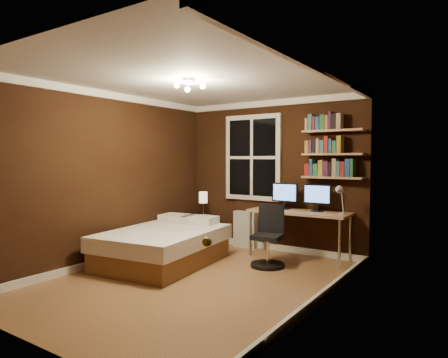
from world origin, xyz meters
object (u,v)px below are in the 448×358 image
Objects in this scene: desk at (299,215)px; monitor_left at (285,196)px; bed at (164,246)px; nightstand at (203,230)px; office_chair at (268,244)px; bedside_lamp at (203,204)px; radiator at (246,229)px; monitor_right at (317,198)px; desk_lamp at (341,200)px.

monitor_left reaches higher than desk.
monitor_left reaches higher than bed.
nightstand is 1.81m from office_chair.
desk reaches higher than nightstand.
bedside_lamp is 0.90m from radiator.
monitor_right is 0.98× the size of desk_lamp.
monitor_left is (1.22, 1.48, 0.67)m from bed.
bedside_lamp is at bearing -167.27° from radiator.
monitor_left is at bearing 15.50° from nightstand.
bedside_lamp is at bearing -178.46° from monitor_right.
desk is at bearing -10.42° from radiator.
monitor_left is at bearing 164.43° from desk.
monitor_right is at bearing 49.81° from office_chair.
radiator reaches higher than nightstand.
desk_lamp reaches higher than desk.
bedside_lamp is (0.00, 0.00, 0.47)m from nightstand.
desk_lamp reaches higher than bed.
bedside_lamp is 2.53m from desk_lamp.
bedside_lamp is at bearing 147.85° from office_chair.
monitor_left is at bearing 43.29° from bed.
office_chair is (1.32, 0.74, 0.05)m from bed.
bed is at bearing -160.69° from office_chair.
bed is 3.20× the size of radiator.
bedside_lamp is 0.70× the size of radiator.
desk_lamp reaches higher than monitor_right.
bedside_lamp is 2.12m from monitor_right.
desk is 3.58× the size of monitor_right.
desk_lamp is at bearing 10.95° from nightstand.
monitor_right is 0.49× the size of office_chair.
monitor_right is 1.06m from office_chair.
bedside_lamp is at bearing 96.74° from bed.
nightstand is at bearing -167.27° from radiator.
desk is 0.78m from office_chair.
radiator is 1.44× the size of monitor_left.
bedside_lamp is at bearing 179.36° from desk.
monitor_left reaches higher than office_chair.
radiator is (0.78, 0.18, 0.06)m from nightstand.
radiator is (0.43, 1.60, 0.04)m from bed.
desk_lamp is (2.52, -0.11, 0.23)m from bedside_lamp.
monitor_left is 1.00× the size of monitor_right.
monitor_left is at bearing 87.77° from office_chair.
nightstand is 0.81× the size of radiator.
radiator is 0.71× the size of office_chair.
desk_lamp is (0.67, -0.09, 0.28)m from desk.
monitor_right is at bearing -5.15° from radiator.
desk is 3.51× the size of desk_lamp.
bedside_lamp is 1.01× the size of monitor_right.
bed is at bearing -129.54° from monitor_left.
desk_lamp reaches higher than radiator.
bed is 4.53× the size of desk_lamp.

